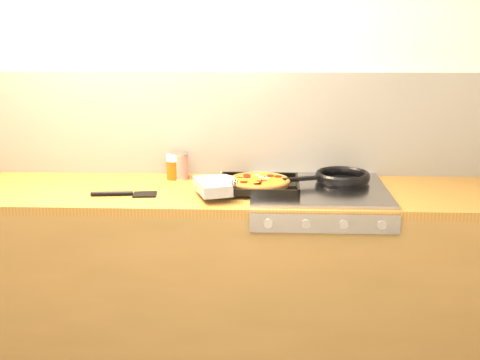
{
  "coord_description": "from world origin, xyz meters",
  "views": [
    {
      "loc": [
        0.21,
        -1.49,
        1.63
      ],
      "look_at": [
        0.1,
        1.08,
        0.95
      ],
      "focal_mm": 45.0,
      "sensor_mm": 36.0,
      "label": 1
    }
  ],
  "objects_px": {
    "frying_pan": "(341,178)",
    "tomato_can": "(179,166)",
    "juice_glass": "(174,167)",
    "pizza_on_tray": "(246,183)"
  },
  "relations": [
    {
      "from": "frying_pan",
      "to": "tomato_can",
      "type": "height_order",
      "value": "tomato_can"
    },
    {
      "from": "tomato_can",
      "to": "juice_glass",
      "type": "distance_m",
      "value": 0.03
    },
    {
      "from": "tomato_can",
      "to": "juice_glass",
      "type": "bearing_deg",
      "value": -155.53
    },
    {
      "from": "pizza_on_tray",
      "to": "tomato_can",
      "type": "distance_m",
      "value": 0.4
    },
    {
      "from": "pizza_on_tray",
      "to": "frying_pan",
      "type": "xyz_separation_m",
      "value": [
        0.43,
        0.12,
        -0.0
      ]
    },
    {
      "from": "juice_glass",
      "to": "tomato_can",
      "type": "bearing_deg",
      "value": 24.47
    },
    {
      "from": "frying_pan",
      "to": "tomato_can",
      "type": "distance_m",
      "value": 0.77
    },
    {
      "from": "frying_pan",
      "to": "juice_glass",
      "type": "height_order",
      "value": "juice_glass"
    },
    {
      "from": "pizza_on_tray",
      "to": "juice_glass",
      "type": "distance_m",
      "value": 0.41
    },
    {
      "from": "tomato_can",
      "to": "juice_glass",
      "type": "relative_size",
      "value": 1.03
    }
  ]
}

